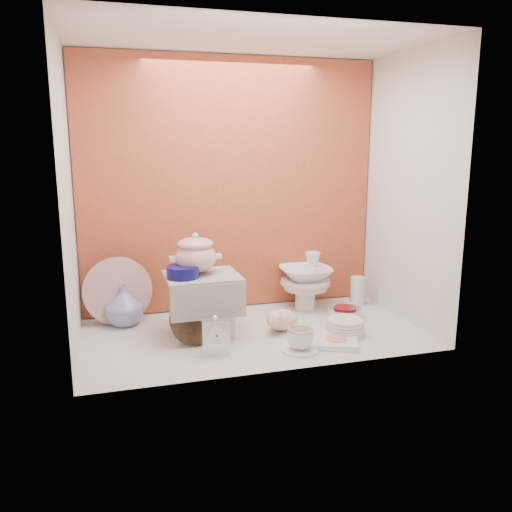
{
  "coord_description": "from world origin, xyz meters",
  "views": [
    {
      "loc": [
        -0.74,
        -2.61,
        1.02
      ],
      "look_at": [
        0.02,
        0.02,
        0.42
      ],
      "focal_mm": 37.31,
      "sensor_mm": 36.0,
      "label": 1
    }
  ],
  "objects_px": {
    "soup_tureen": "(196,253)",
    "crystal_bowl": "(345,313)",
    "step_stool": "(203,305)",
    "floral_platter": "(118,291)",
    "mantel_clock": "(216,335)",
    "porcelain_tower": "(305,280)",
    "blue_white_vase": "(124,306)",
    "plush_pig": "(282,320)",
    "gold_rim_teacup": "(300,338)",
    "dinner_plate_stack": "(345,327)"
  },
  "relations": [
    {
      "from": "soup_tureen",
      "to": "crystal_bowl",
      "type": "relative_size",
      "value": 1.32
    },
    {
      "from": "step_stool",
      "to": "floral_platter",
      "type": "xyz_separation_m",
      "value": [
        -0.43,
        0.29,
        0.03
      ]
    },
    {
      "from": "step_stool",
      "to": "mantel_clock",
      "type": "height_order",
      "value": "step_stool"
    },
    {
      "from": "step_stool",
      "to": "crystal_bowl",
      "type": "bearing_deg",
      "value": 0.6
    },
    {
      "from": "mantel_clock",
      "to": "porcelain_tower",
      "type": "relative_size",
      "value": 0.55
    },
    {
      "from": "blue_white_vase",
      "to": "crystal_bowl",
      "type": "xyz_separation_m",
      "value": [
        1.24,
        -0.24,
        -0.08
      ]
    },
    {
      "from": "crystal_bowl",
      "to": "blue_white_vase",
      "type": "bearing_deg",
      "value": 169.05
    },
    {
      "from": "plush_pig",
      "to": "gold_rim_teacup",
      "type": "relative_size",
      "value": 1.66
    },
    {
      "from": "soup_tureen",
      "to": "floral_platter",
      "type": "bearing_deg",
      "value": 146.93
    },
    {
      "from": "blue_white_vase",
      "to": "porcelain_tower",
      "type": "bearing_deg",
      "value": 0.22
    },
    {
      "from": "gold_rim_teacup",
      "to": "porcelain_tower",
      "type": "distance_m",
      "value": 0.7
    },
    {
      "from": "porcelain_tower",
      "to": "step_stool",
      "type": "bearing_deg",
      "value": -158.87
    },
    {
      "from": "mantel_clock",
      "to": "gold_rim_teacup",
      "type": "bearing_deg",
      "value": -9.34
    },
    {
      "from": "soup_tureen",
      "to": "dinner_plate_stack",
      "type": "bearing_deg",
      "value": -19.06
    },
    {
      "from": "soup_tureen",
      "to": "dinner_plate_stack",
      "type": "xyz_separation_m",
      "value": [
        0.75,
        -0.26,
        -0.39
      ]
    },
    {
      "from": "crystal_bowl",
      "to": "soup_tureen",
      "type": "bearing_deg",
      "value": 179.45
    },
    {
      "from": "blue_white_vase",
      "to": "mantel_clock",
      "type": "relative_size",
      "value": 1.16
    },
    {
      "from": "blue_white_vase",
      "to": "plush_pig",
      "type": "distance_m",
      "value": 0.89
    },
    {
      "from": "floral_platter",
      "to": "porcelain_tower",
      "type": "bearing_deg",
      "value": -1.29
    },
    {
      "from": "mantel_clock",
      "to": "crystal_bowl",
      "type": "xyz_separation_m",
      "value": [
        0.84,
        0.32,
        -0.07
      ]
    },
    {
      "from": "crystal_bowl",
      "to": "step_stool",
      "type": "bearing_deg",
      "value": -178.54
    },
    {
      "from": "gold_rim_teacup",
      "to": "crystal_bowl",
      "type": "height_order",
      "value": "gold_rim_teacup"
    },
    {
      "from": "porcelain_tower",
      "to": "plush_pig",
      "type": "bearing_deg",
      "value": -127.91
    },
    {
      "from": "gold_rim_teacup",
      "to": "mantel_clock",
      "type": "bearing_deg",
      "value": 170.1
    },
    {
      "from": "step_stool",
      "to": "soup_tureen",
      "type": "xyz_separation_m",
      "value": [
        -0.03,
        0.03,
        0.27
      ]
    },
    {
      "from": "porcelain_tower",
      "to": "gold_rim_teacup",
      "type": "bearing_deg",
      "value": -113.19
    },
    {
      "from": "soup_tureen",
      "to": "mantel_clock",
      "type": "relative_size",
      "value": 1.34
    },
    {
      "from": "step_stool",
      "to": "blue_white_vase",
      "type": "xyz_separation_m",
      "value": [
        -0.4,
        0.26,
        -0.05
      ]
    },
    {
      "from": "plush_pig",
      "to": "gold_rim_teacup",
      "type": "bearing_deg",
      "value": -109.25
    },
    {
      "from": "step_stool",
      "to": "crystal_bowl",
      "type": "distance_m",
      "value": 0.85
    },
    {
      "from": "blue_white_vase",
      "to": "mantel_clock",
      "type": "height_order",
      "value": "blue_white_vase"
    },
    {
      "from": "gold_rim_teacup",
      "to": "plush_pig",
      "type": "bearing_deg",
      "value": 89.15
    },
    {
      "from": "mantel_clock",
      "to": "porcelain_tower",
      "type": "bearing_deg",
      "value": 40.21
    },
    {
      "from": "gold_rim_teacup",
      "to": "dinner_plate_stack",
      "type": "relative_size",
      "value": 0.63
    },
    {
      "from": "blue_white_vase",
      "to": "mantel_clock",
      "type": "bearing_deg",
      "value": -54.06
    },
    {
      "from": "gold_rim_teacup",
      "to": "step_stool",
      "type": "bearing_deg",
      "value": 138.31
    },
    {
      "from": "mantel_clock",
      "to": "dinner_plate_stack",
      "type": "xyz_separation_m",
      "value": [
        0.72,
        0.07,
        -0.05
      ]
    },
    {
      "from": "soup_tureen",
      "to": "plush_pig",
      "type": "height_order",
      "value": "soup_tureen"
    },
    {
      "from": "step_stool",
      "to": "floral_platter",
      "type": "bearing_deg",
      "value": 144.85
    },
    {
      "from": "dinner_plate_stack",
      "to": "crystal_bowl",
      "type": "xyz_separation_m",
      "value": [
        0.12,
        0.25,
        -0.01
      ]
    },
    {
      "from": "soup_tureen",
      "to": "gold_rim_teacup",
      "type": "xyz_separation_m",
      "value": [
        0.44,
        -0.4,
        -0.37
      ]
    },
    {
      "from": "soup_tureen",
      "to": "porcelain_tower",
      "type": "distance_m",
      "value": 0.8
    },
    {
      "from": "mantel_clock",
      "to": "step_stool",
      "type": "bearing_deg",
      "value": 91.85
    },
    {
      "from": "floral_platter",
      "to": "crystal_bowl",
      "type": "relative_size",
      "value": 1.94
    },
    {
      "from": "mantel_clock",
      "to": "plush_pig",
      "type": "relative_size",
      "value": 0.9
    },
    {
      "from": "soup_tureen",
      "to": "plush_pig",
      "type": "xyz_separation_m",
      "value": [
        0.45,
        -0.11,
        -0.37
      ]
    },
    {
      "from": "floral_platter",
      "to": "blue_white_vase",
      "type": "distance_m",
      "value": 0.09
    },
    {
      "from": "blue_white_vase",
      "to": "mantel_clock",
      "type": "xyz_separation_m",
      "value": [
        0.41,
        -0.56,
        -0.02
      ]
    },
    {
      "from": "soup_tureen",
      "to": "plush_pig",
      "type": "relative_size",
      "value": 1.2
    },
    {
      "from": "blue_white_vase",
      "to": "soup_tureen",
      "type": "bearing_deg",
      "value": -31.8
    }
  ]
}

